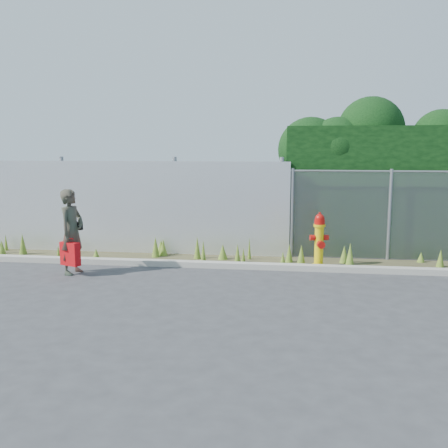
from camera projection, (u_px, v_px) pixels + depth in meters
name	position (u px, v px, depth m)	size (l,w,h in m)	color
ground	(230.00, 293.00, 8.72)	(80.00, 80.00, 0.00)	#363739
curb	(241.00, 266.00, 10.47)	(16.00, 0.22, 0.12)	#A19E91
weed_strip	(255.00, 256.00, 11.04)	(16.00, 1.24, 0.55)	#443F27
corrugated_fence	(111.00, 207.00, 11.93)	(8.50, 0.21, 2.30)	silver
chainlink_fence	(439.00, 216.00, 10.94)	(6.50, 0.07, 2.05)	gray
hedge	(433.00, 171.00, 11.77)	(7.52, 2.00, 3.71)	black
fire_hydrant	(319.00, 241.00, 10.48)	(0.39, 0.35, 1.17)	yellow
woman	(72.00, 232.00, 9.95)	(0.62, 0.41, 1.70)	#0D583D
red_tote_bag	(70.00, 254.00, 9.84)	(0.42, 0.15, 0.55)	red
black_shoulder_bag	(77.00, 226.00, 10.12)	(0.22, 0.09, 0.16)	black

